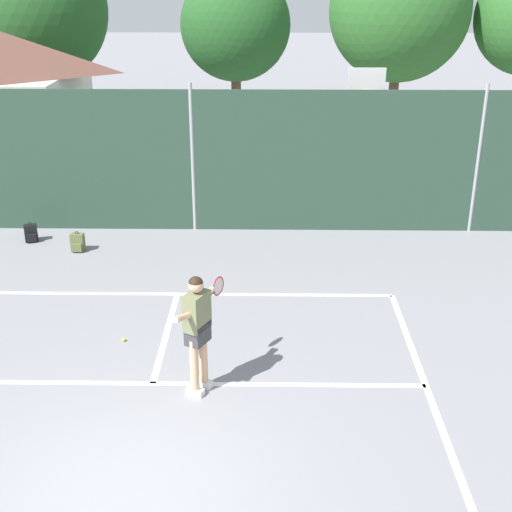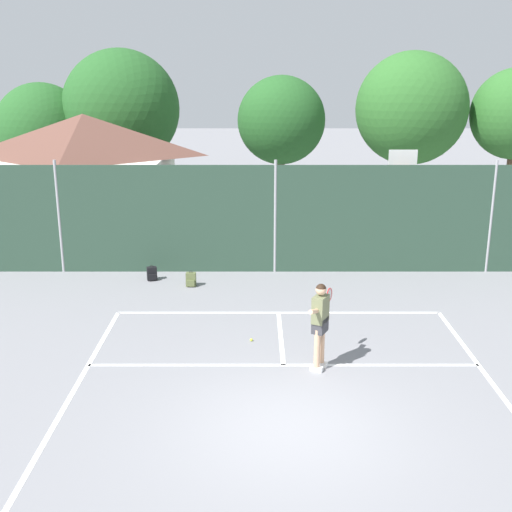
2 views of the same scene
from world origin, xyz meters
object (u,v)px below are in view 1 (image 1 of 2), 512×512
Objects in this scene: backpack_black at (31,233)px; basketball_hoop at (364,120)px; backpack_olive at (78,243)px; tennis_player at (198,324)px; tennis_ball at (123,340)px.

basketball_hoop is at bearing 17.09° from backpack_black.
tennis_player is at bearing -58.99° from backpack_olive.
tennis_player is 7.34m from backpack_black.
backpack_black is (-7.72, -2.37, -2.12)m from basketball_hoop.
tennis_player is 2.25m from tennis_ball.
tennis_ball is at bearing -65.66° from backpack_olive.
tennis_ball is 4.27m from backpack_olive.
backpack_olive is (1.20, -0.55, 0.00)m from backpack_black.
tennis_player reaches higher than backpack_black.
backpack_olive is at bearing 121.01° from tennis_player.
basketball_hoop is 53.79× the size of tennis_ball.
basketball_hoop is at bearing 67.79° from tennis_player.
backpack_olive is at bearing -24.56° from backpack_black.
basketball_hoop is 8.61m from tennis_ball.
backpack_black reaches higher than tennis_ball.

